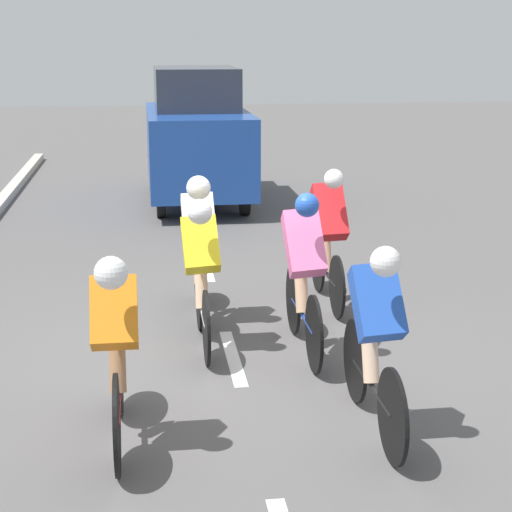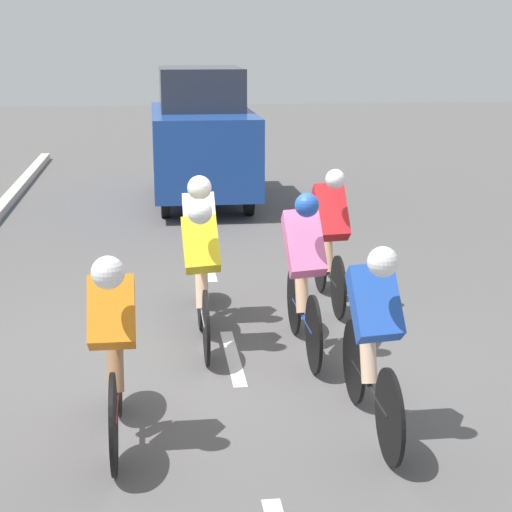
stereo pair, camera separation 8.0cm
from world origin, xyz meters
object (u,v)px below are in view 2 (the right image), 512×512
Objects in this scene: cyclist_pink at (304,270)px; support_car at (202,137)px; cyclist_yellow at (202,269)px; cyclist_orange at (113,345)px; cyclist_white at (200,243)px; cyclist_blue at (374,335)px; cyclist_red at (330,234)px.

cyclist_pink is 7.63m from support_car.
cyclist_yellow is at bearing -16.46° from cyclist_pink.
cyclist_yellow is (-0.73, -1.90, 0.00)m from cyclist_orange.
cyclist_pink is at bearing -135.06° from cyclist_orange.
cyclist_white is 2.96m from cyclist_blue.
support_car is at bearing -85.92° from cyclist_blue.
cyclist_pink is at bearing 69.03° from cyclist_red.
cyclist_blue reaches higher than cyclist_yellow.
cyclist_yellow is 0.95m from cyclist_pink.
cyclist_orange is 1.85m from cyclist_blue.
cyclist_yellow is 7.37m from support_car.
cyclist_orange is at bearing -1.40° from cyclist_blue.
cyclist_red is (-2.18, -3.04, 0.04)m from cyclist_orange.
cyclist_red is at bearing -167.11° from cyclist_white.
cyclist_pink is at bearing -82.96° from cyclist_blue.
support_car is at bearing -93.54° from cyclist_yellow.
cyclist_white reaches higher than cyclist_orange.
cyclist_blue is at bearing 111.32° from cyclist_white.
cyclist_orange is 3.74m from cyclist_red.
cyclist_white is at bearing -105.81° from cyclist_orange.
cyclist_yellow is 1.84m from cyclist_red.
cyclist_white is at bearing -92.69° from cyclist_yellow.
cyclist_blue is 9.32m from support_car.
cyclist_blue is (-1.85, 0.05, 0.01)m from cyclist_orange.
cyclist_pink reaches higher than cyclist_red.
cyclist_white is 1.01× the size of cyclist_orange.
cyclist_pink reaches higher than cyclist_orange.
cyclist_white is 0.43× the size of support_car.
support_car is (-1.18, -9.25, 0.39)m from cyclist_orange.
cyclist_white reaches higher than cyclist_yellow.
cyclist_pink is 0.45× the size of support_car.
cyclist_pink is 1.50m from cyclist_red.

